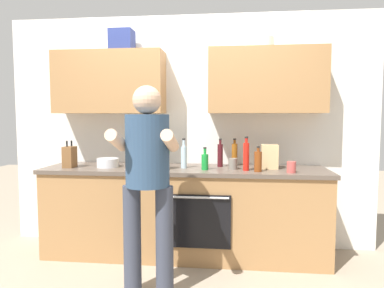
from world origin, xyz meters
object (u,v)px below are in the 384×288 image
(bottle_oil, at_px, (141,153))
(mixing_bowl, at_px, (108,163))
(cup_ceramic, at_px, (291,167))
(knife_block, at_px, (70,157))
(bottle_syrup, at_px, (235,154))
(potted_herb, at_px, (161,155))
(bottle_hotsauce, at_px, (246,156))
(bottle_vinegar, at_px, (258,161))
(cup_stoneware, at_px, (233,164))
(bottle_soda, at_px, (205,161))
(bottle_wine, at_px, (220,155))
(person_standing, at_px, (147,173))
(bottle_soy, at_px, (155,154))
(bottle_water, at_px, (184,156))
(grocery_bag_bread, at_px, (270,157))

(bottle_oil, relative_size, mixing_bowl, 1.49)
(cup_ceramic, bearing_deg, knife_block, 177.65)
(bottle_syrup, height_order, potted_herb, bottle_syrup)
(bottle_hotsauce, xyz_separation_m, mixing_bowl, (-1.39, 0.07, -0.10))
(bottle_vinegar, distance_m, cup_stoneware, 0.27)
(potted_herb, bearing_deg, bottle_soda, 2.55)
(bottle_wine, distance_m, cup_ceramic, 0.74)
(bottle_hotsauce, xyz_separation_m, cup_ceramic, (0.41, -0.08, -0.09))
(bottle_vinegar, relative_size, potted_herb, 0.97)
(person_standing, height_order, bottle_soy, person_standing)
(bottle_soy, xyz_separation_m, mixing_bowl, (-0.45, -0.17, -0.07))
(bottle_wine, bearing_deg, bottle_water, -158.62)
(bottle_soy, xyz_separation_m, knife_block, (-0.83, -0.23, -0.01))
(bottle_water, bearing_deg, cup_ceramic, -9.41)
(bottle_soy, height_order, bottle_hotsauce, bottle_hotsauce)
(bottle_oil, relative_size, knife_block, 1.21)
(bottle_oil, xyz_separation_m, cup_ceramic, (1.48, -0.23, -0.09))
(bottle_vinegar, xyz_separation_m, bottle_water, (-0.72, 0.14, 0.02))
(bottle_syrup, bearing_deg, cup_ceramic, -36.74)
(bottle_soy, distance_m, cup_stoneware, 0.83)
(bottle_hotsauce, xyz_separation_m, grocery_bag_bread, (0.24, 0.16, -0.02))
(bottle_syrup, relative_size, cup_stoneware, 2.70)
(bottle_syrup, distance_m, cup_stoneware, 0.24)
(bottle_wine, xyz_separation_m, bottle_water, (-0.36, -0.14, -0.00))
(knife_block, bearing_deg, bottle_vinegar, -1.99)
(bottle_oil, xyz_separation_m, potted_herb, (0.25, -0.16, -0.00))
(bottle_water, height_order, mixing_bowl, bottle_water)
(bottle_syrup, height_order, cup_stoneware, bottle_syrup)
(knife_block, bearing_deg, bottle_hotsauce, -0.26)
(bottle_syrup, distance_m, knife_block, 1.69)
(bottle_soda, distance_m, bottle_vinegar, 0.51)
(bottle_syrup, relative_size, grocery_bag_bread, 1.21)
(bottle_oil, xyz_separation_m, bottle_syrup, (0.96, 0.16, -0.02))
(bottle_soda, bearing_deg, bottle_wine, 58.05)
(bottle_hotsauce, height_order, potted_herb, bottle_hotsauce)
(bottle_soy, bearing_deg, bottle_oil, -144.47)
(bottle_hotsauce, bearing_deg, bottle_vinegar, -27.85)
(cup_stoneware, height_order, mixing_bowl, cup_stoneware)
(bottle_wine, bearing_deg, bottle_soda, -121.95)
(mixing_bowl, xyz_separation_m, knife_block, (-0.38, -0.06, 0.06))
(bottle_syrup, distance_m, bottle_soda, 0.42)
(cup_ceramic, height_order, grocery_bag_bread, grocery_bag_bread)
(cup_ceramic, bearing_deg, person_standing, -152.00)
(bottle_oil, height_order, grocery_bag_bread, bottle_oil)
(bottle_hotsauce, bearing_deg, bottle_syrup, 109.33)
(bottle_syrup, relative_size, bottle_soy, 1.03)
(bottle_vinegar, bearing_deg, bottle_water, 168.60)
(bottle_water, distance_m, mixing_bowl, 0.79)
(bottle_vinegar, relative_size, bottle_hotsauce, 0.74)
(bottle_soda, bearing_deg, bottle_syrup, 46.33)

